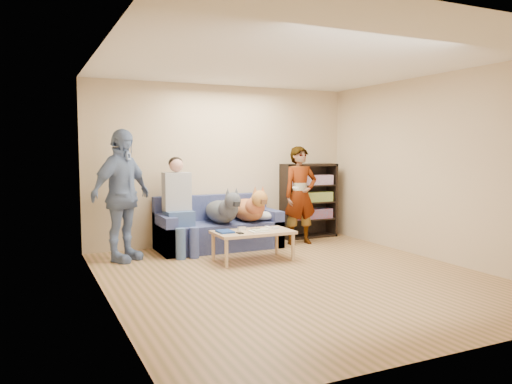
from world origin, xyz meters
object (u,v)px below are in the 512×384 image
person_seated (179,202)px  coffee_table (253,234)px  dog_gray (223,210)px  dog_tan (250,208)px  sofa (218,230)px  notebook_blue (225,231)px  person_standing_left (122,195)px  bookshelf (308,199)px  person_standing_right (300,195)px  camera_silver (242,228)px

person_seated → coffee_table: (0.80, -0.92, -0.40)m
dog_gray → dog_tan: dog_tan is taller
sofa → dog_tan: size_ratio=1.63×
notebook_blue → sofa: (0.27, 1.00, -0.15)m
person_standing_left → sofa: 1.68m
coffee_table → bookshelf: (1.67, 1.28, 0.31)m
person_standing_right → person_seated: (-2.02, 0.11, -0.03)m
person_seated → bookshelf: bearing=8.3°
person_standing_right → sofa: bearing=172.0°
camera_silver → bookshelf: bearing=33.0°
camera_silver → coffee_table: camera_silver is taller
person_seated → camera_silver: bearing=-49.7°
person_standing_right → person_standing_left: bearing=-177.0°
camera_silver → person_seated: size_ratio=0.07×
person_standing_right → coffee_table: (-1.22, -0.81, -0.43)m
person_seated → dog_tan: bearing=-5.3°
camera_silver → bookshelf: (1.79, 1.16, 0.23)m
dog_gray → coffee_table: size_ratio=1.13×
coffee_table → bookshelf: 2.12m
person_standing_right → dog_tan: bearing=-178.7°
person_standing_right → dog_gray: 1.37m
camera_silver → bookshelf: 2.14m
person_standing_left → coffee_table: (1.66, -0.76, -0.55)m
dog_gray → bookshelf: size_ratio=0.96×
camera_silver → coffee_table: bearing=-45.0°
person_standing_right → notebook_blue: (-1.62, -0.76, -0.37)m
person_standing_right → dog_tan: person_standing_right is taller
notebook_blue → bookshelf: bookshelf is taller
person_standing_right → bookshelf: 0.66m
person_seated → coffee_table: bearing=-49.0°
dog_gray → coffee_table: 0.85m
person_standing_right → dog_gray: bearing=-177.5°
notebook_blue → bookshelf: 2.42m
bookshelf → camera_silver: bearing=-147.0°
notebook_blue → dog_gray: size_ratio=0.21×
person_standing_right → dog_tan: 0.92m
person_standing_left → dog_gray: size_ratio=1.48×
camera_silver → dog_tan: size_ratio=0.09×
person_standing_right → person_standing_left: person_standing_left is taller
person_seated → bookshelf: person_seated is taller
notebook_blue → dog_tan: size_ratio=0.22×
sofa → bookshelf: 1.86m
notebook_blue → dog_gray: bearing=70.8°
person_standing_right → coffee_table: bearing=-144.6°
camera_silver → person_seated: (-0.68, 0.80, 0.33)m
person_seated → dog_tan: (1.12, -0.10, -0.14)m
notebook_blue → sofa: 1.04m
bookshelf → sofa: bearing=-172.6°
sofa → bookshelf: bookshelf is taller
person_standing_left → coffee_table: person_standing_left is taller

